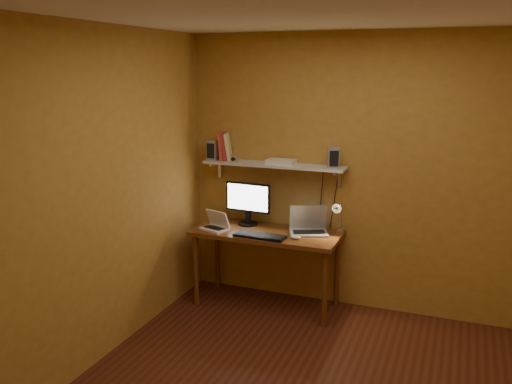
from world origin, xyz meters
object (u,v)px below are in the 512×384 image
at_px(monitor, 248,201).
at_px(speaker_left, 213,150).
at_px(shelf_camera, 234,159).
at_px(keyboard, 260,236).
at_px(netbook, 216,224).
at_px(desk, 267,240).
at_px(desk_lamp, 339,214).
at_px(speaker_right, 333,158).
at_px(router, 281,162).
at_px(wall_shelf, 274,165).
at_px(mouse, 296,237).
at_px(laptop, 308,226).

bearing_deg(monitor, speaker_left, 177.86).
bearing_deg(speaker_left, shelf_camera, -9.71).
xyz_separation_m(monitor, keyboard, (0.26, -0.34, -0.22)).
bearing_deg(keyboard, shelf_camera, 143.53).
height_order(netbook, keyboard, netbook).
height_order(desk, monitor, monitor).
relative_size(monitor, speaker_left, 2.48).
bearing_deg(desk_lamp, speaker_right, 145.22).
distance_m(netbook, router, 0.87).
height_order(desk_lamp, speaker_right, speaker_right).
bearing_deg(shelf_camera, desk_lamp, -0.14).
bearing_deg(wall_shelf, speaker_right, -1.34).
height_order(keyboard, router, router).
relative_size(netbook, mouse, 2.97).
xyz_separation_m(desk, laptop, (0.38, 0.10, 0.15)).
bearing_deg(desk_lamp, wall_shelf, 174.12).
bearing_deg(router, wall_shelf, 173.93).
distance_m(wall_shelf, mouse, 0.75).
bearing_deg(speaker_left, router, 3.36).
height_order(keyboard, mouse, mouse).
xyz_separation_m(desk, netbook, (-0.48, -0.11, 0.14)).
bearing_deg(wall_shelf, laptop, -13.71).
relative_size(desk, mouse, 14.19).
bearing_deg(mouse, desk_lamp, 40.00).
distance_m(keyboard, mouse, 0.33).
relative_size(desk, speaker_left, 7.41).
distance_m(monitor, mouse, 0.68).
distance_m(desk, mouse, 0.37).
height_order(speaker_right, shelf_camera, speaker_right).
xyz_separation_m(wall_shelf, laptop, (0.38, -0.09, -0.54)).
xyz_separation_m(keyboard, shelf_camera, (-0.39, 0.32, 0.64)).
bearing_deg(netbook, monitor, 66.80).
bearing_deg(laptop, desk, 173.27).
relative_size(laptop, router, 1.58).
height_order(monitor, netbook, monitor).
distance_m(desk_lamp, speaker_right, 0.52).
bearing_deg(speaker_left, keyboard, -27.21).
relative_size(monitor, netbook, 1.60).
xyz_separation_m(laptop, speaker_left, (-1.02, 0.09, 0.65)).
relative_size(keyboard, mouse, 4.88).
bearing_deg(speaker_left, mouse, -14.62).
bearing_deg(desk, laptop, 14.72).
xyz_separation_m(laptop, speaker_right, (0.20, 0.08, 0.65)).
distance_m(wall_shelf, shelf_camera, 0.39).
height_order(wall_shelf, speaker_right, speaker_right).
bearing_deg(mouse, router, 131.45).
bearing_deg(mouse, speaker_right, 53.13).
relative_size(keyboard, desk_lamp, 1.28).
distance_m(laptop, desk_lamp, 0.31).
height_order(speaker_left, router, speaker_left).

